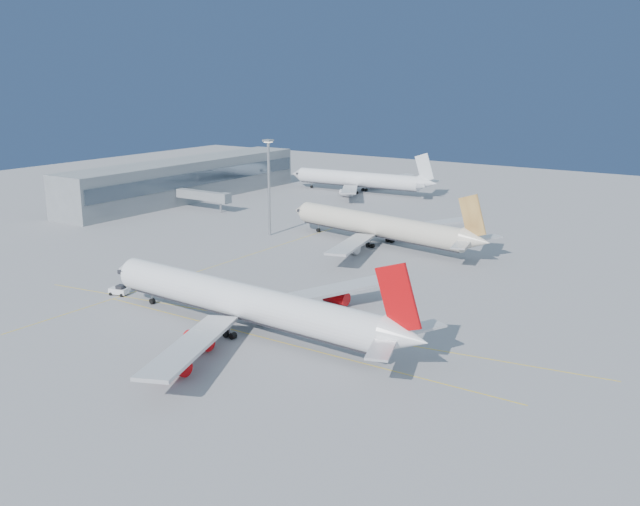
# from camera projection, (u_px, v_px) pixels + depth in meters

# --- Properties ---
(ground) EXTENTS (500.00, 500.00, 0.00)m
(ground) POSITION_uv_depth(u_px,v_px,m) (303.00, 316.00, 141.77)
(ground) COLOR slate
(ground) RESTS_ON ground
(terminal) EXTENTS (18.40, 110.00, 15.00)m
(terminal) POSITION_uv_depth(u_px,v_px,m) (186.00, 180.00, 270.58)
(terminal) COLOR gray
(terminal) RESTS_ON ground
(jet_bridge) EXTENTS (23.60, 3.60, 6.90)m
(jet_bridge) POSITION_uv_depth(u_px,v_px,m) (205.00, 196.00, 248.87)
(jet_bridge) COLOR gray
(jet_bridge) RESTS_ON ground
(taxiway_lines) EXTENTS (118.86, 140.00, 0.02)m
(taxiway_lines) POSITION_uv_depth(u_px,v_px,m) (265.00, 295.00, 154.85)
(taxiway_lines) COLOR yellow
(taxiway_lines) RESTS_ON ground
(airliner_virgin) EXTENTS (75.55, 67.82, 18.64)m
(airliner_virgin) POSITION_uv_depth(u_px,v_px,m) (248.00, 303.00, 131.59)
(airliner_virgin) COLOR white
(airliner_virgin) RESTS_ON ground
(airliner_etihad) EXTENTS (68.59, 62.67, 17.95)m
(airliner_etihad) POSITION_uv_depth(u_px,v_px,m) (382.00, 226.00, 198.30)
(airliner_etihad) COLOR beige
(airliner_etihad) RESTS_ON ground
(airliner_third) EXTENTS (65.18, 59.98, 17.48)m
(airliner_third) POSITION_uv_depth(u_px,v_px,m) (361.00, 180.00, 286.13)
(airliner_third) COLOR white
(airliner_third) RESTS_ON ground
(pushback_tug) EXTENTS (4.39, 3.21, 2.27)m
(pushback_tug) POSITION_uv_depth(u_px,v_px,m) (119.00, 290.00, 154.71)
(pushback_tug) COLOR white
(pushback_tug) RESTS_ON ground
(light_mast) EXTENTS (2.44, 2.44, 28.27)m
(light_mast) POSITION_uv_depth(u_px,v_px,m) (269.00, 179.00, 207.99)
(light_mast) COLOR gray
(light_mast) RESTS_ON ground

